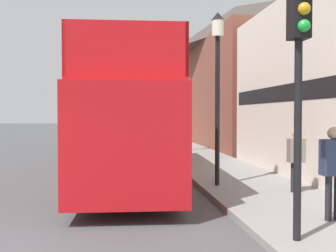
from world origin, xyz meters
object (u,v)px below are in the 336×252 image
Objects in this scene: lamp_post_nearest at (218,67)px; parked_car_ahead_of_bus at (140,140)px; pedestrian_nearest at (333,164)px; lamp_post_second at (169,90)px; tour_bus at (131,124)px; pedestrian_second at (296,155)px; traffic_signal at (299,53)px.

parked_car_ahead_of_bus is at bearing 98.40° from lamp_post_nearest.
parked_car_ahead_of_bus is at bearing 100.88° from pedestrian_nearest.
lamp_post_nearest is 1.01× the size of lamp_post_second.
tour_bus reaches higher than pedestrian_nearest.
pedestrian_second is 0.33× the size of lamp_post_nearest.
traffic_signal reaches higher than pedestrian_nearest.
lamp_post_second is at bearing 99.30° from pedestrian_second.
pedestrian_second is at bearing 78.66° from pedestrian_nearest.
lamp_post_second is (-1.28, 13.71, 2.22)m from pedestrian_nearest.
pedestrian_nearest is 1.11× the size of pedestrian_second.
pedestrian_nearest is at bearing -72.54° from lamp_post_nearest.
parked_car_ahead_of_bus is 14.70m from pedestrian_nearest.
parked_car_ahead_of_bus is at bearing 87.53° from tour_bus.
pedestrian_nearest is 4.62m from lamp_post_nearest.
lamp_post_nearest is at bearing -43.18° from tour_bus.
traffic_signal is (-1.71, -3.66, 1.96)m from pedestrian_second.
lamp_post_second is (1.49, -0.72, 2.68)m from parked_car_ahead_of_bus.
lamp_post_nearest reaches higher than lamp_post_second.
tour_bus is 5.48m from pedestrian_second.
tour_bus is 3.72m from lamp_post_nearest.
pedestrian_nearest is 13.95m from lamp_post_second.
parked_car_ahead_of_bus is 12.24m from pedestrian_second.
traffic_signal reaches higher than parked_car_ahead_of_bus.
lamp_post_nearest is (-0.03, 4.87, 0.39)m from traffic_signal.
pedestrian_nearest is 0.44× the size of traffic_signal.
pedestrian_second is (4.06, -3.61, -0.70)m from tour_bus.
lamp_post_second is (-0.07, 9.86, -0.03)m from lamp_post_nearest.
lamp_post_second is at bearing 90.41° from traffic_signal.
lamp_post_nearest is at bearing -81.92° from parked_car_ahead_of_bus.
tour_bus is 2.85× the size of traffic_signal.
pedestrian_second is at bearing -38.83° from tour_bus.
lamp_post_nearest is (1.56, -10.58, 2.71)m from parked_car_ahead_of_bus.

